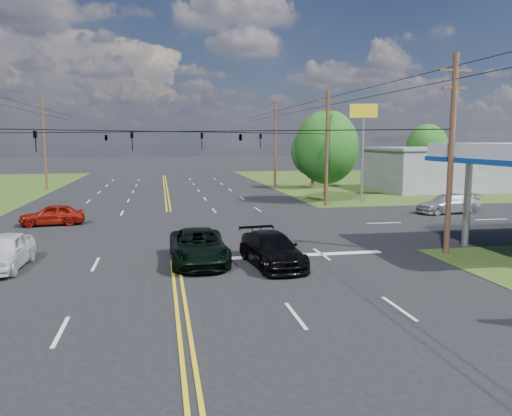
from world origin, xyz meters
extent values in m
plane|color=black|center=(0.00, 12.00, 0.00)|extent=(280.00, 280.00, 0.00)
cube|color=#2C4215|center=(35.00, 44.00, 0.00)|extent=(46.00, 48.00, 0.03)
cube|color=silver|center=(5.00, 4.00, 0.00)|extent=(10.00, 0.50, 0.02)
cube|color=slate|center=(30.00, 32.00, 2.20)|extent=(14.00, 10.00, 4.40)
cylinder|color=#A5A5AA|center=(15.00, 4.50, 2.33)|extent=(0.36, 0.36, 4.65)
cylinder|color=#42271C|center=(13.00, 3.00, 4.75)|extent=(0.28, 0.28, 9.50)
cube|color=#42271C|center=(13.00, 3.00, 8.70)|extent=(1.60, 0.12, 0.12)
cube|color=#42271C|center=(13.00, 3.00, 7.90)|extent=(1.20, 0.10, 0.10)
cylinder|color=#42271C|center=(13.00, 21.00, 4.75)|extent=(0.28, 0.28, 9.50)
cube|color=#42271C|center=(13.00, 21.00, 8.70)|extent=(1.60, 0.12, 0.12)
cube|color=#42271C|center=(13.00, 21.00, 7.90)|extent=(1.20, 0.10, 0.10)
cylinder|color=#42271C|center=(-13.00, 40.00, 5.00)|extent=(0.28, 0.28, 10.00)
cube|color=#42271C|center=(-13.00, 40.00, 9.20)|extent=(1.60, 0.12, 0.12)
cube|color=#42271C|center=(-13.00, 40.00, 8.40)|extent=(1.20, 0.10, 0.10)
cylinder|color=#42271C|center=(13.00, 40.00, 5.00)|extent=(0.28, 0.28, 10.00)
cube|color=#42271C|center=(13.00, 40.00, 9.20)|extent=(1.60, 0.12, 0.12)
cube|color=#42271C|center=(13.00, 40.00, 8.40)|extent=(1.20, 0.10, 0.10)
imported|color=black|center=(-6.50, 7.50, 5.42)|extent=(0.17, 0.21, 1.05)
imported|color=black|center=(-2.08, 10.56, 5.42)|extent=(0.17, 0.21, 1.05)
imported|color=black|center=(2.08, 13.44, 5.42)|extent=(0.17, 0.21, 1.05)
imported|color=black|center=(6.50, 16.50, 5.42)|extent=(0.17, 0.21, 1.05)
imported|color=black|center=(-3.90, 14.70, 5.70)|extent=(1.24, 0.26, 0.50)
imported|color=black|center=(3.90, 9.30, 5.70)|extent=(1.24, 0.26, 0.50)
cylinder|color=black|center=(13.00, 10.00, 8.90)|extent=(0.04, 100.00, 0.04)
cylinder|color=black|center=(13.00, 10.00, 8.30)|extent=(0.04, 100.00, 0.04)
cylinder|color=#42271C|center=(14.00, 24.00, 1.65)|extent=(0.36, 0.36, 3.30)
ellipsoid|color=#16521B|center=(14.00, 24.00, 4.88)|extent=(5.70, 5.70, 6.60)
cylinder|color=#42271C|center=(16.50, 36.00, 1.43)|extent=(0.36, 0.36, 2.86)
ellipsoid|color=#16521B|center=(16.50, 36.00, 4.23)|extent=(4.94, 4.94, 5.72)
cylinder|color=#42271C|center=(34.00, 42.00, 1.54)|extent=(0.36, 0.36, 3.08)
ellipsoid|color=#16521B|center=(34.00, 42.00, 4.55)|extent=(5.32, 5.32, 6.16)
imported|color=black|center=(1.04, 3.50, 0.75)|extent=(2.48, 5.38, 1.49)
imported|color=black|center=(4.18, 2.41, 0.72)|extent=(2.56, 5.13, 1.43)
imported|color=silver|center=(-7.25, 4.00, 0.76)|extent=(1.90, 4.49, 1.52)
imported|color=maroon|center=(-7.53, 15.36, 0.68)|extent=(4.17, 2.04, 1.37)
imported|color=#BCBDC2|center=(20.76, 15.43, 0.73)|extent=(5.23, 2.61, 1.46)
cylinder|color=#A5A5AA|center=(17.00, 23.05, 4.31)|extent=(0.20, 0.20, 8.63)
cube|color=yellow|center=(17.00, 23.05, 8.03)|extent=(2.28, 1.17, 1.19)
camera|label=1|loc=(-0.56, -18.56, 5.49)|focal=35.00mm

